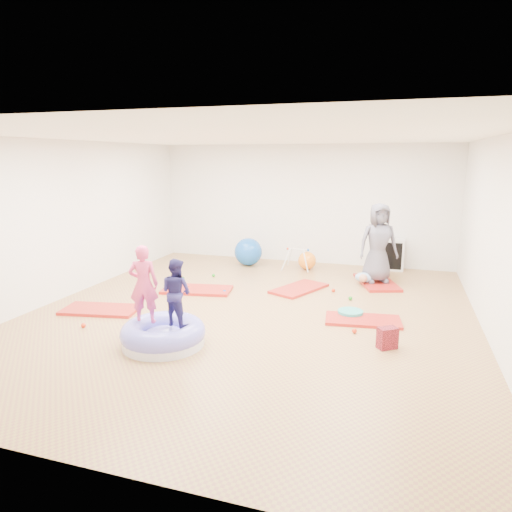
% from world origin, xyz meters
% --- Properties ---
extents(room, '(7.01, 8.01, 2.81)m').
position_xyz_m(room, '(0.00, 0.00, 1.40)').
color(room, '#A08544').
rests_on(room, ground).
extents(gym_mat_front_left, '(1.32, 0.82, 0.05)m').
position_xyz_m(gym_mat_front_left, '(-2.41, -0.64, 0.03)').
color(gym_mat_front_left, '#B13719').
rests_on(gym_mat_front_left, ground).
extents(gym_mat_mid_left, '(1.38, 0.86, 0.05)m').
position_xyz_m(gym_mat_mid_left, '(-1.37, 0.90, 0.03)').
color(gym_mat_mid_left, '#B13719').
rests_on(gym_mat_mid_left, ground).
extents(gym_mat_center_back, '(1.03, 1.33, 0.05)m').
position_xyz_m(gym_mat_center_back, '(0.46, 1.58, 0.02)').
color(gym_mat_center_back, '#B13719').
rests_on(gym_mat_center_back, ground).
extents(gym_mat_right, '(1.20, 0.71, 0.05)m').
position_xyz_m(gym_mat_right, '(1.78, 0.18, 0.02)').
color(gym_mat_right, '#B13719').
rests_on(gym_mat_right, ground).
extents(gym_mat_rear_right, '(1.04, 1.43, 0.05)m').
position_xyz_m(gym_mat_rear_right, '(1.86, 2.49, 0.03)').
color(gym_mat_rear_right, '#B13719').
rests_on(gym_mat_rear_right, ground).
extents(inflatable_cushion, '(1.15, 1.15, 0.36)m').
position_xyz_m(inflatable_cushion, '(-0.73, -1.55, 0.14)').
color(inflatable_cushion, silver).
rests_on(inflatable_cushion, ground).
extents(child_pink, '(0.46, 0.37, 1.08)m').
position_xyz_m(child_pink, '(-1.01, -1.53, 0.87)').
color(child_pink, '#E94177').
rests_on(child_pink, inflatable_cushion).
extents(child_navy, '(0.52, 0.45, 0.91)m').
position_xyz_m(child_navy, '(-0.55, -1.47, 0.79)').
color(child_navy, navy).
rests_on(child_navy, inflatable_cushion).
extents(adult_caregiver, '(0.90, 0.75, 1.57)m').
position_xyz_m(adult_caregiver, '(1.85, 2.46, 0.84)').
color(adult_caregiver, '#504F5D').
rests_on(adult_caregiver, gym_mat_rear_right).
extents(infant, '(0.35, 0.35, 0.20)m').
position_xyz_m(infant, '(1.61, 2.28, 0.16)').
color(infant, '#88ADD9').
rests_on(infant, gym_mat_rear_right).
extents(ball_pit_balls, '(3.96, 3.39, 0.07)m').
position_xyz_m(ball_pit_balls, '(-0.47, 0.81, 0.04)').
color(ball_pit_balls, red).
rests_on(ball_pit_balls, ground).
extents(exercise_ball_blue, '(0.65, 0.65, 0.65)m').
position_xyz_m(exercise_ball_blue, '(-1.12, 3.21, 0.32)').
color(exercise_ball_blue, '#124FB0').
rests_on(exercise_ball_blue, ground).
extents(exercise_ball_orange, '(0.40, 0.40, 0.40)m').
position_xyz_m(exercise_ball_orange, '(0.28, 3.25, 0.20)').
color(exercise_ball_orange, orange).
rests_on(exercise_ball_orange, ground).
extents(infant_play_gym, '(0.63, 0.60, 0.48)m').
position_xyz_m(infant_play_gym, '(0.08, 3.15, 0.32)').
color(infant_play_gym, silver).
rests_on(infant_play_gym, ground).
extents(cube_shelf, '(0.70, 0.34, 0.70)m').
position_xyz_m(cube_shelf, '(2.02, 3.79, 0.35)').
color(cube_shelf, silver).
rests_on(cube_shelf, ground).
extents(balance_disc, '(0.40, 0.40, 0.09)m').
position_xyz_m(balance_disc, '(1.57, 0.39, 0.04)').
color(balance_disc, teal).
rests_on(balance_disc, ground).
extents(backpack, '(0.29, 0.27, 0.29)m').
position_xyz_m(backpack, '(2.17, -0.76, 0.15)').
color(backpack, red).
rests_on(backpack, ground).
extents(yellow_toy, '(0.18, 0.18, 0.03)m').
position_xyz_m(yellow_toy, '(-1.21, -1.47, 0.01)').
color(yellow_toy, '#FAAB32').
rests_on(yellow_toy, ground).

